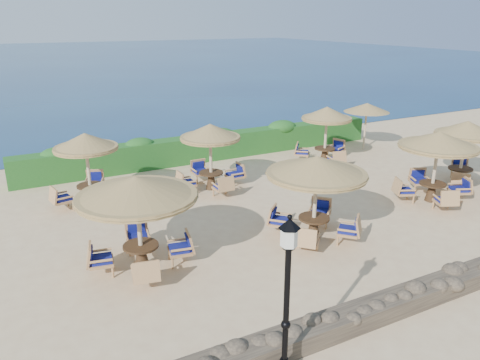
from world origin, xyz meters
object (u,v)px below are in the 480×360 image
at_px(cafe_set_1, 316,181).
at_px(cafe_set_2, 437,154).
at_px(lamp_post, 286,308).
at_px(cafe_set_3, 87,157).
at_px(extra_parasol, 367,108).
at_px(cafe_set_4, 210,148).
at_px(cafe_set_5, 326,125).
at_px(cafe_set_6, 465,139).
at_px(cafe_set_0, 137,203).

height_order(cafe_set_1, cafe_set_2, same).
xyz_separation_m(lamp_post, cafe_set_3, (-1.50, 10.82, 0.21)).
height_order(extra_parasol, cafe_set_2, cafe_set_2).
xyz_separation_m(lamp_post, cafe_set_4, (3.06, 10.16, 0.14)).
height_order(extra_parasol, cafe_set_5, cafe_set_5).
distance_m(cafe_set_2, cafe_set_4, 8.40).
xyz_separation_m(cafe_set_1, cafe_set_4, (-0.99, 5.52, -0.19)).
relative_size(cafe_set_1, cafe_set_5, 1.11).
xyz_separation_m(cafe_set_4, cafe_set_6, (9.24, -4.22, 0.24)).
xyz_separation_m(extra_parasol, cafe_set_3, (-14.10, -1.18, -0.40)).
bearing_deg(lamp_post, cafe_set_4, 73.26).
bearing_deg(cafe_set_1, lamp_post, -131.08).
bearing_deg(cafe_set_0, cafe_set_5, 28.58).
relative_size(extra_parasol, cafe_set_5, 0.88).
distance_m(lamp_post, cafe_set_6, 13.66).
height_order(lamp_post, cafe_set_4, lamp_post).
bearing_deg(cafe_set_5, extra_parasol, 16.69).
bearing_deg(extra_parasol, cafe_set_1, -139.29).
relative_size(cafe_set_1, cafe_set_4, 1.09).
relative_size(lamp_post, extra_parasol, 1.38).
height_order(cafe_set_0, cafe_set_3, same).
bearing_deg(cafe_set_0, lamp_post, -77.12).
bearing_deg(cafe_set_3, cafe_set_5, 1.00).
height_order(extra_parasol, cafe_set_1, cafe_set_1).
distance_m(cafe_set_1, cafe_set_5, 8.27).
distance_m(extra_parasol, cafe_set_5, 3.46).
distance_m(lamp_post, extra_parasol, 17.41).
bearing_deg(cafe_set_2, cafe_set_4, 143.55).
xyz_separation_m(cafe_set_1, cafe_set_5, (5.26, 6.38, -0.10)).
bearing_deg(extra_parasol, cafe_set_5, -163.31).
height_order(cafe_set_0, cafe_set_4, same).
bearing_deg(cafe_set_0, cafe_set_1, -7.04).
height_order(cafe_set_2, cafe_set_3, same).
bearing_deg(cafe_set_4, cafe_set_0, -131.19).
relative_size(cafe_set_2, cafe_set_4, 1.01).
bearing_deg(lamp_post, extra_parasol, 43.60).
bearing_deg(cafe_set_3, cafe_set_2, -26.58).
distance_m(cafe_set_0, cafe_set_2, 11.02).
bearing_deg(cafe_set_1, cafe_set_2, 5.25).
bearing_deg(cafe_set_1, cafe_set_4, 100.14).
bearing_deg(cafe_set_0, cafe_set_6, 2.76).
relative_size(extra_parasol, cafe_set_2, 0.85).
distance_m(cafe_set_2, cafe_set_6, 2.61).
xyz_separation_m(extra_parasol, cafe_set_2, (-2.79, -6.83, -0.34)).
relative_size(lamp_post, cafe_set_1, 1.09).
distance_m(cafe_set_0, cafe_set_6, 13.52).
relative_size(extra_parasol, cafe_set_6, 0.91).
height_order(cafe_set_0, cafe_set_5, same).
bearing_deg(cafe_set_6, extra_parasol, 87.17).
relative_size(lamp_post, cafe_set_5, 1.21).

